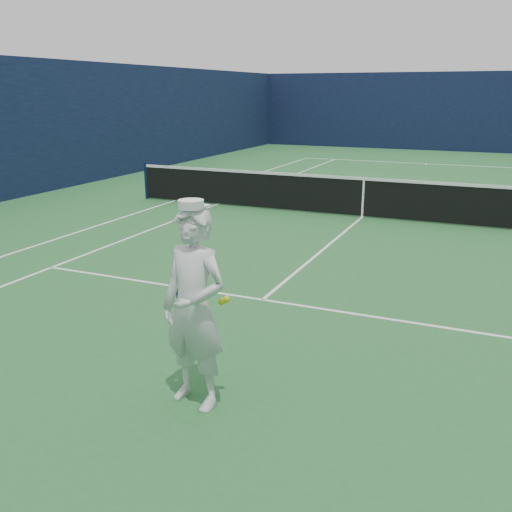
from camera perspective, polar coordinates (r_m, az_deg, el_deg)
The scene contains 5 objects.
ground at distance 14.55m, azimuth 10.56°, elevation 3.81°, with size 80.00×80.00×0.00m, color #25622E.
court_markings at distance 14.55m, azimuth 10.56°, elevation 3.83°, with size 11.03×23.83×0.01m.
windscreen_fence at distance 14.26m, azimuth 10.98°, elevation 11.68°, with size 20.12×36.12×4.00m.
tennis_net at distance 14.44m, azimuth 10.67°, elevation 5.96°, with size 12.88×0.09×1.07m.
tennis_player at distance 5.59m, azimuth -6.19°, elevation -5.23°, with size 0.82×0.64×2.09m.
Camera 1 is at (3.15, -13.87, 3.05)m, focal length 40.00 mm.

